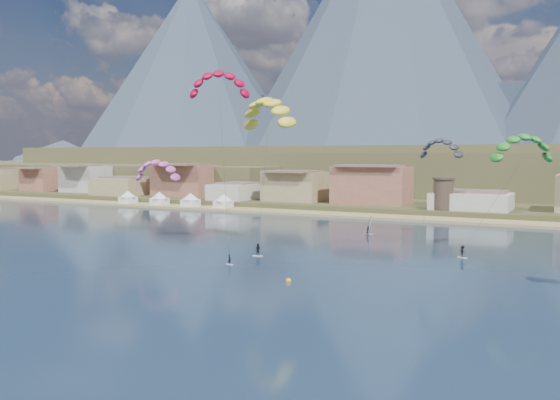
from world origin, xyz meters
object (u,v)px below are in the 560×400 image
object	(u,v)px
buoy	(289,281)
kitesurfer_green	(522,145)
windsurfer	(369,228)
kitesurfer_red	(219,80)
kitesurfer_yellow	(268,109)
watchtower	(444,193)

from	to	relation	value
buoy	kitesurfer_green	bearing A→B (deg)	58.56
windsurfer	buoy	xyz separation A→B (m)	(6.25, -48.94, -1.11)
kitesurfer_red	windsurfer	size ratio (longest dim) A/B	8.24
kitesurfer_green	buoy	world-z (taller)	kitesurfer_green
kitesurfer_red	kitesurfer_yellow	size ratio (longest dim) A/B	1.13
kitesurfer_yellow	buoy	bearing A→B (deg)	-56.59
kitesurfer_yellow	kitesurfer_green	xyz separation A→B (m)	(41.71, 11.63, -6.59)
watchtower	buoy	world-z (taller)	watchtower
kitesurfer_red	buoy	world-z (taller)	kitesurfer_red
kitesurfer_red	buoy	xyz separation A→B (m)	(21.79, -17.12, -28.76)
buoy	watchtower	bearing A→B (deg)	89.95
kitesurfer_yellow	windsurfer	world-z (taller)	kitesurfer_yellow
buoy	kitesurfer_yellow	bearing A→B (deg)	123.41
watchtower	kitesurfer_green	xyz separation A→B (m)	(23.67, -50.11, 11.74)
kitesurfer_red	kitesurfer_green	world-z (taller)	kitesurfer_red
watchtower	windsurfer	distance (m)	40.85
kitesurfer_green	kitesurfer_yellow	bearing A→B (deg)	-164.42
kitesurfer_red	watchtower	bearing A→B (deg)	73.07
watchtower	kitesurfer_red	distance (m)	78.41
kitesurfer_yellow	kitesurfer_green	world-z (taller)	kitesurfer_yellow
watchtower	kitesurfer_green	size ratio (longest dim) A/B	0.39
kitesurfer_red	kitesurfer_yellow	xyz separation A→B (m)	(3.83, 10.10, -4.19)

